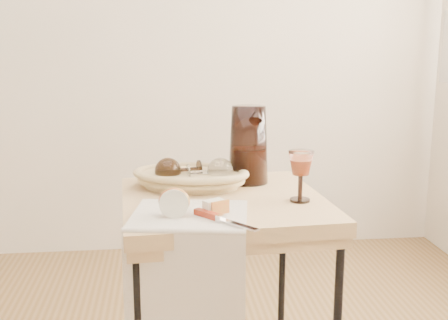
{
  "coord_description": "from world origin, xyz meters",
  "views": [
    {
      "loc": [
        0.14,
        -1.48,
        1.24
      ],
      "look_at": [
        0.32,
        0.15,
        0.89
      ],
      "focal_mm": 45.39,
      "sensor_mm": 36.0,
      "label": 1
    }
  ],
  "objects": [
    {
      "name": "apple_wedge",
      "position": [
        0.28,
        -0.01,
        0.79
      ],
      "size": [
        0.06,
        0.05,
        0.04
      ],
      "primitive_type": "cube",
      "rotation": [
        0.0,
        0.0,
        0.49
      ],
      "color": "silver",
      "rests_on": "tea_towel"
    },
    {
      "name": "goblet_lying_b",
      "position": [
        0.28,
        0.28,
        0.82
      ],
      "size": [
        0.15,
        0.1,
        0.09
      ],
      "primitive_type": null,
      "rotation": [
        0.0,
        0.0,
        0.14
      ],
      "color": "white",
      "rests_on": "bread_basket"
    },
    {
      "name": "table_knife",
      "position": [
        0.29,
        -0.08,
        0.78
      ],
      "size": [
        0.15,
        0.18,
        0.02
      ],
      "primitive_type": null,
      "rotation": [
        0.0,
        0.0,
        -0.88
      ],
      "color": "silver",
      "rests_on": "tea_towel"
    },
    {
      "name": "tea_towel",
      "position": [
        0.21,
        -0.01,
        0.77
      ],
      "size": [
        0.35,
        0.33,
        0.01
      ],
      "primitive_type": "cube",
      "rotation": [
        0.0,
        0.0,
        -0.16
      ],
      "color": "white",
      "rests_on": "side_table"
    },
    {
      "name": "apple_half",
      "position": [
        0.17,
        -0.02,
        0.81
      ],
      "size": [
        0.09,
        0.05,
        0.08
      ],
      "primitive_type": "ellipsoid",
      "rotation": [
        0.0,
        0.0,
        -0.07
      ],
      "color": "red",
      "rests_on": "tea_towel"
    },
    {
      "name": "wine_goblet",
      "position": [
        0.54,
        0.1,
        0.84
      ],
      "size": [
        0.08,
        0.08,
        0.15
      ],
      "primitive_type": null,
      "rotation": [
        0.0,
        0.0,
        0.11
      ],
      "color": "white",
      "rests_on": "side_table"
    },
    {
      "name": "wall_back",
      "position": [
        0.0,
        1.8,
        1.35
      ],
      "size": [
        3.6,
        0.0,
        2.7
      ],
      "primitive_type": "cube",
      "color": "#C2B49B",
      "rests_on": "ground"
    },
    {
      "name": "bread_basket",
      "position": [
        0.23,
        0.3,
        0.8
      ],
      "size": [
        0.38,
        0.3,
        0.05
      ],
      "primitive_type": null,
      "rotation": [
        0.0,
        0.0,
        -0.24
      ],
      "color": "#9D7E5C",
      "rests_on": "side_table"
    },
    {
      "name": "pitcher",
      "position": [
        0.43,
        0.35,
        0.9
      ],
      "size": [
        0.25,
        0.3,
        0.3
      ],
      "primitive_type": null,
      "rotation": [
        0.0,
        0.0,
        -0.37
      ],
      "color": "black",
      "rests_on": "side_table"
    },
    {
      "name": "goblet_lying_a",
      "position": [
        0.2,
        0.31,
        0.82
      ],
      "size": [
        0.16,
        0.12,
        0.09
      ],
      "primitive_type": null,
      "rotation": [
        0.0,
        0.0,
        3.37
      ],
      "color": "#392516",
      "rests_on": "bread_basket"
    },
    {
      "name": "side_table",
      "position": [
        0.32,
        0.17,
        0.38
      ],
      "size": [
        0.64,
        0.64,
        0.77
      ],
      "primitive_type": null,
      "rotation": [
        0.0,
        0.0,
        0.07
      ],
      "color": "olive",
      "rests_on": "floor"
    }
  ]
}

